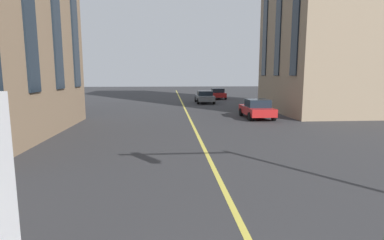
% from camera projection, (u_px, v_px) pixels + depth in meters
% --- Properties ---
extents(lane_centre_line, '(80.00, 0.16, 0.01)m').
position_uv_depth(lane_centre_line, '(190.00, 120.00, 21.03)').
color(lane_centre_line, '#D8C64C').
rests_on(lane_centre_line, ground_plane).
extents(car_grey_trailing, '(4.40, 1.95, 1.37)m').
position_uv_depth(car_grey_trailing, '(205.00, 97.00, 33.65)').
color(car_grey_trailing, slate).
rests_on(car_grey_trailing, ground_plane).
extents(car_red_oncoming, '(3.90, 1.89, 1.40)m').
position_uv_depth(car_red_oncoming, '(257.00, 109.00, 21.83)').
color(car_red_oncoming, '#B21E1E').
rests_on(car_red_oncoming, ground_plane).
extents(car_red_parked_b, '(3.90, 1.89, 1.40)m').
position_uv_depth(car_red_parked_b, '(217.00, 94.00, 39.39)').
color(car_red_parked_b, '#B21E1E').
rests_on(car_red_parked_b, ground_plane).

